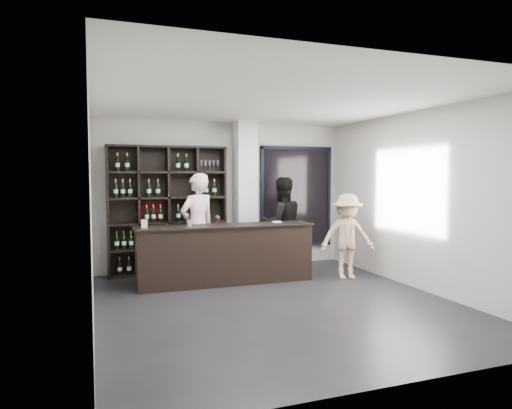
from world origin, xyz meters
name	(u,v)px	position (x,y,z in m)	size (l,w,h in m)	color
floor	(276,304)	(0.00, 0.00, -0.01)	(5.00, 5.50, 0.01)	black
wine_shelf	(168,210)	(-1.15, 2.57, 1.20)	(2.20, 0.35, 2.40)	black
structural_column	(245,196)	(0.35, 2.47, 1.45)	(0.40, 0.40, 2.90)	silver
glass_panel	(296,197)	(1.55, 2.69, 1.40)	(1.60, 0.08, 2.10)	black
tasting_counter	(226,254)	(-0.35, 1.43, 0.51)	(3.07, 0.64, 1.01)	black
taster_pink	(198,227)	(-0.75, 1.85, 0.95)	(0.69, 0.45, 1.89)	#EABAC8
taster_black	(282,224)	(0.95, 2.04, 0.91)	(0.88, 0.69, 1.82)	black
customer	(347,236)	(1.80, 1.05, 0.76)	(0.98, 0.57, 1.52)	tan
wine_glass	(217,220)	(-0.51, 1.40, 1.11)	(0.08, 0.08, 0.20)	white
spit_cup	(189,223)	(-0.98, 1.40, 1.06)	(0.08, 0.08, 0.11)	#A7BAC8
napkin_stack	(277,222)	(0.61, 1.48, 1.02)	(0.13, 0.13, 0.02)	white
card_stand	(144,224)	(-1.71, 1.42, 1.08)	(0.09, 0.05, 0.14)	white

